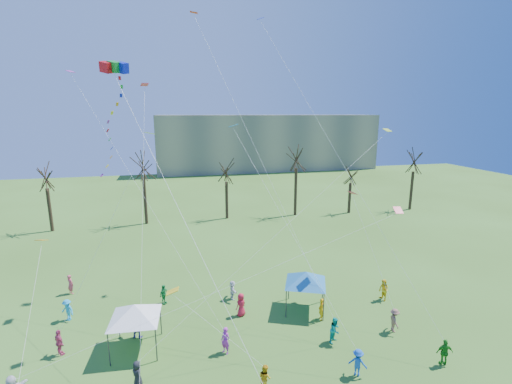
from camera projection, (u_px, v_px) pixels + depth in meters
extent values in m
cube|color=gray|center=(267.00, 142.00, 99.45)|extent=(60.00, 14.00, 15.00)
cylinder|color=black|center=(50.00, 210.00, 47.28)|extent=(0.44, 0.44, 5.85)
cylinder|color=black|center=(145.00, 201.00, 50.39)|extent=(0.44, 0.44, 6.78)
cylinder|color=black|center=(227.00, 200.00, 53.11)|extent=(0.44, 0.44, 5.59)
cylinder|color=black|center=(296.00, 192.00, 54.69)|extent=(0.44, 0.44, 7.33)
cylinder|color=black|center=(350.00, 198.00, 56.13)|extent=(0.44, 0.44, 4.81)
cylinder|color=black|center=(411.00, 191.00, 58.04)|extent=(0.44, 0.44, 6.30)
cube|color=red|center=(106.00, 67.00, 22.99)|extent=(0.92, 1.03, 0.88)
cube|color=#11862A|center=(114.00, 67.00, 23.09)|extent=(0.92, 1.03, 0.88)
cube|color=#0E18B2|center=(122.00, 68.00, 23.20)|extent=(0.92, 1.03, 0.88)
cylinder|color=white|center=(182.00, 215.00, 19.65)|extent=(0.02, 0.02, 21.36)
cylinder|color=#3F3F44|center=(109.00, 350.00, 22.09)|extent=(0.08, 0.08, 2.31)
cylinder|color=#3F3F44|center=(156.00, 345.00, 22.53)|extent=(0.08, 0.08, 2.31)
cylinder|color=#3F3F44|center=(119.00, 323.00, 24.85)|extent=(0.08, 0.08, 2.31)
cylinder|color=#3F3F44|center=(161.00, 320.00, 25.29)|extent=(0.08, 0.08, 2.31)
pyramid|color=white|center=(135.00, 311.00, 23.33)|extent=(4.39, 4.39, 0.99)
cylinder|color=#3F3F44|center=(286.00, 304.00, 27.39)|extent=(0.10, 0.10, 2.29)
cylinder|color=#3F3F44|center=(324.00, 307.00, 26.95)|extent=(0.10, 0.10, 2.29)
cylinder|color=#3F3F44|center=(289.00, 287.00, 30.13)|extent=(0.10, 0.10, 2.29)
cylinder|color=#3F3F44|center=(323.00, 289.00, 29.69)|extent=(0.10, 0.10, 2.29)
pyramid|color=#2068A2|center=(306.00, 277.00, 28.19)|extent=(4.04, 4.04, 0.98)
imported|color=gold|center=(265.00, 378.00, 20.19)|extent=(0.90, 0.99, 1.65)
imported|color=blue|center=(358.00, 362.00, 21.38)|extent=(1.26, 1.18, 1.71)
imported|color=#21871D|center=(445.00, 352.00, 22.28)|extent=(1.09, 0.64, 1.73)
imported|color=black|center=(137.00, 374.00, 20.52)|extent=(0.77, 0.92, 1.61)
imported|color=purple|center=(225.00, 341.00, 23.35)|extent=(0.77, 0.79, 1.82)
imported|color=#0B9C8E|center=(335.00, 330.00, 24.51)|extent=(1.12, 1.08, 1.82)
imported|color=#855848|center=(394.00, 320.00, 25.68)|extent=(0.85, 1.24, 1.77)
imported|color=#C7426F|center=(59.00, 343.00, 23.17)|extent=(1.01, 1.10, 1.81)
imported|color=#524BA3|center=(137.00, 326.00, 24.98)|extent=(1.76, 1.11, 1.81)
imported|color=red|center=(241.00, 305.00, 27.71)|extent=(1.08, 0.99, 1.85)
imported|color=#FFA80D|center=(321.00, 309.00, 27.19)|extent=(0.47, 0.66, 1.72)
imported|color=yellow|center=(384.00, 290.00, 30.00)|extent=(0.76, 0.94, 1.84)
imported|color=#1A97D6|center=(67.00, 310.00, 27.09)|extent=(1.26, 1.14, 1.69)
imported|color=green|center=(164.00, 294.00, 29.45)|extent=(0.90, 1.04, 1.68)
imported|color=silver|center=(232.00, 290.00, 30.22)|extent=(0.54, 1.55, 1.65)
imported|color=#CE445D|center=(70.00, 284.00, 31.10)|extent=(0.76, 0.75, 1.77)
cube|color=orange|center=(41.00, 240.00, 21.33)|extent=(0.62, 0.72, 0.22)
cylinder|color=white|center=(28.00, 328.00, 18.32)|extent=(0.01, 0.01, 10.19)
cube|color=#CF2258|center=(145.00, 85.00, 28.07)|extent=(0.72, 0.85, 0.20)
cylinder|color=white|center=(143.00, 209.00, 22.87)|extent=(0.01, 0.01, 21.67)
cube|color=gold|center=(173.00, 291.00, 18.85)|extent=(0.70, 0.59, 0.28)
cylinder|color=white|center=(220.00, 332.00, 19.47)|extent=(0.01, 0.01, 6.73)
cube|color=#1891BA|center=(233.00, 126.00, 24.96)|extent=(0.74, 0.63, 0.22)
cylinder|color=white|center=(291.00, 232.00, 23.13)|extent=(0.01, 0.01, 16.50)
cube|color=#2334CB|center=(260.00, 18.00, 32.15)|extent=(0.71, 0.68, 0.28)
cylinder|color=white|center=(336.00, 152.00, 27.17)|extent=(0.01, 0.01, 29.20)
cube|color=red|center=(398.00, 210.00, 24.76)|extent=(0.66, 0.75, 0.36)
cylinder|color=white|center=(230.00, 286.00, 21.89)|extent=(0.01, 0.01, 25.25)
cube|color=#A3D131|center=(387.00, 130.00, 30.33)|extent=(0.60, 0.73, 0.25)
cylinder|color=white|center=(287.00, 225.00, 25.37)|extent=(0.01, 0.01, 25.46)
cube|color=#B534B6|center=(70.00, 71.00, 30.59)|extent=(0.85, 0.84, 0.22)
cylinder|color=white|center=(137.00, 185.00, 26.93)|extent=(0.01, 0.01, 25.00)
cube|color=#F3350C|center=(194.00, 12.00, 30.88)|extent=(0.74, 0.60, 0.15)
cylinder|color=white|center=(256.00, 150.00, 27.65)|extent=(0.01, 0.01, 27.43)
cube|color=red|center=(352.00, 193.00, 27.68)|extent=(0.87, 0.81, 0.33)
cylinder|color=white|center=(373.00, 252.00, 26.64)|extent=(0.01, 0.01, 9.04)
cube|color=#D5FF1A|center=(149.00, 133.00, 23.17)|extent=(0.74, 0.66, 0.16)
cylinder|color=white|center=(104.00, 235.00, 23.13)|extent=(0.01, 0.01, 14.14)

